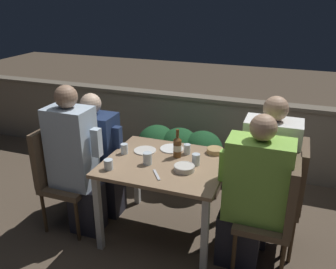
% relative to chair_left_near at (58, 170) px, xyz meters
% --- Properties ---
extents(ground_plane, '(16.00, 16.00, 0.00)m').
position_rel_chair_left_near_xyz_m(ground_plane, '(0.96, 0.17, -0.56)').
color(ground_plane, brown).
extents(parapet_wall, '(9.00, 0.18, 0.89)m').
position_rel_chair_left_near_xyz_m(parapet_wall, '(0.96, 1.62, -0.11)').
color(parapet_wall, gray).
rests_on(parapet_wall, ground_plane).
extents(dining_table, '(1.00, 0.85, 0.72)m').
position_rel_chair_left_near_xyz_m(dining_table, '(0.96, 0.17, 0.07)').
color(dining_table, '#937556').
rests_on(dining_table, ground_plane).
extents(planter_hedge, '(0.95, 0.47, 0.67)m').
position_rel_chair_left_near_xyz_m(planter_hedge, '(0.78, 1.06, -0.19)').
color(planter_hedge, brown).
rests_on(planter_hedge, ground_plane).
extents(chair_left_near, '(0.41, 0.41, 0.95)m').
position_rel_chair_left_near_xyz_m(chair_left_near, '(0.00, 0.00, 0.00)').
color(chair_left_near, brown).
rests_on(chair_left_near, ground_plane).
extents(person_blue_shirt, '(0.47, 0.26, 1.35)m').
position_rel_chair_left_near_xyz_m(person_blue_shirt, '(0.20, -0.00, 0.12)').
color(person_blue_shirt, '#282833').
rests_on(person_blue_shirt, ground_plane).
extents(chair_left_far, '(0.41, 0.41, 0.95)m').
position_rel_chair_left_near_xyz_m(chair_left_far, '(0.02, 0.31, 0.00)').
color(chair_left_far, brown).
rests_on(chair_left_far, ground_plane).
extents(person_navy_jumper, '(0.50, 0.26, 1.20)m').
position_rel_chair_left_near_xyz_m(person_navy_jumper, '(0.23, 0.31, 0.04)').
color(person_navy_jumper, '#282833').
rests_on(person_navy_jumper, ground_plane).
extents(chair_right_near, '(0.41, 0.41, 0.95)m').
position_rel_chair_left_near_xyz_m(chair_right_near, '(1.89, 0.04, 0.00)').
color(chair_right_near, brown).
rests_on(chair_right_near, ground_plane).
extents(person_green_blouse, '(0.52, 0.26, 1.27)m').
position_rel_chair_left_near_xyz_m(person_green_blouse, '(1.69, 0.04, 0.07)').
color(person_green_blouse, '#282833').
rests_on(person_green_blouse, ground_plane).
extents(chair_right_far, '(0.41, 0.41, 0.95)m').
position_rel_chair_left_near_xyz_m(chair_right_far, '(1.94, 0.35, 0.00)').
color(chair_right_far, brown).
rests_on(chair_right_far, ground_plane).
extents(person_white_polo, '(0.50, 0.26, 1.32)m').
position_rel_chair_left_near_xyz_m(person_white_polo, '(1.74, 0.35, 0.10)').
color(person_white_polo, '#282833').
rests_on(person_white_polo, ground_plane).
extents(beer_bottle, '(0.07, 0.07, 0.25)m').
position_rel_chair_left_near_xyz_m(beer_bottle, '(1.02, 0.30, 0.26)').
color(beer_bottle, brown).
rests_on(beer_bottle, dining_table).
extents(plate_0, '(0.20, 0.20, 0.01)m').
position_rel_chair_left_near_xyz_m(plate_0, '(0.71, 0.31, 0.17)').
color(plate_0, silver).
rests_on(plate_0, dining_table).
extents(plate_1, '(0.21, 0.21, 0.01)m').
position_rel_chair_left_near_xyz_m(plate_1, '(0.92, 0.43, 0.17)').
color(plate_1, white).
rests_on(plate_1, dining_table).
extents(bowl_0, '(0.14, 0.14, 0.05)m').
position_rel_chair_left_near_xyz_m(bowl_0, '(1.30, 0.48, 0.19)').
color(bowl_0, tan).
rests_on(bowl_0, dining_table).
extents(bowl_1, '(0.16, 0.16, 0.05)m').
position_rel_chair_left_near_xyz_m(bowl_1, '(1.15, 0.08, 0.19)').
color(bowl_1, beige).
rests_on(bowl_1, dining_table).
extents(glass_cup_0, '(0.06, 0.06, 0.09)m').
position_rel_chair_left_near_xyz_m(glass_cup_0, '(0.56, 0.20, 0.21)').
color(glass_cup_0, silver).
rests_on(glass_cup_0, dining_table).
extents(glass_cup_1, '(0.07, 0.07, 0.08)m').
position_rel_chair_left_near_xyz_m(glass_cup_1, '(0.58, -0.10, 0.20)').
color(glass_cup_1, silver).
rests_on(glass_cup_1, dining_table).
extents(glass_cup_2, '(0.07, 0.07, 0.10)m').
position_rel_chair_left_near_xyz_m(glass_cup_2, '(0.83, 0.09, 0.21)').
color(glass_cup_2, silver).
rests_on(glass_cup_2, dining_table).
extents(glass_cup_3, '(0.07, 0.07, 0.10)m').
position_rel_chair_left_near_xyz_m(glass_cup_3, '(1.21, 0.21, 0.21)').
color(glass_cup_3, silver).
rests_on(glass_cup_3, dining_table).
extents(glass_cup_4, '(0.06, 0.06, 0.09)m').
position_rel_chair_left_near_xyz_m(glass_cup_4, '(1.08, 0.39, 0.21)').
color(glass_cup_4, silver).
rests_on(glass_cup_4, dining_table).
extents(fork_0, '(0.11, 0.15, 0.01)m').
position_rel_chair_left_near_xyz_m(fork_0, '(0.97, -0.07, 0.17)').
color(fork_0, silver).
rests_on(fork_0, dining_table).
extents(potted_plant, '(0.32, 0.32, 0.69)m').
position_rel_chair_left_near_xyz_m(potted_plant, '(-0.43, 0.92, -0.14)').
color(potted_plant, '#B2A899').
rests_on(potted_plant, ground_plane).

